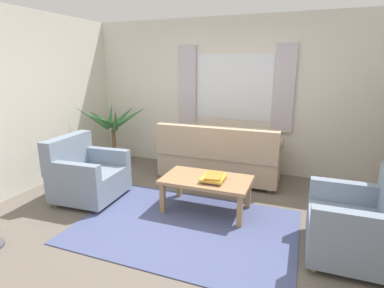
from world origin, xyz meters
TOP-DOWN VIEW (x-y plane):
  - ground_plane at (0.00, 0.00)m, footprint 6.24×6.24m
  - wall_back at (0.00, 2.26)m, footprint 5.32×0.12m
  - wall_left at (-2.66, 0.00)m, footprint 0.12×4.40m
  - window_with_curtains at (0.00, 2.18)m, footprint 1.98×0.07m
  - area_rug at (0.00, 0.00)m, footprint 2.49×1.71m
  - couch at (-0.06, 1.60)m, footprint 1.90×0.82m
  - armchair_left at (-1.57, 0.23)m, footprint 0.86×0.88m
  - armchair_right at (1.77, 0.05)m, footprint 0.83×0.85m
  - coffee_table at (0.09, 0.48)m, footprint 1.10×0.64m
  - book_stack_on_table at (0.21, 0.43)m, footprint 0.28×0.33m
  - potted_plant at (-2.10, 1.65)m, footprint 1.13×1.28m

SIDE VIEW (x-z plane):
  - ground_plane at x=0.00m, z-range 0.00..0.00m
  - area_rug at x=0.00m, z-range 0.00..0.01m
  - armchair_left at x=-1.57m, z-range -0.09..0.79m
  - armchair_right at x=1.77m, z-range -0.09..0.79m
  - couch at x=-0.06m, z-range -0.09..0.83m
  - coffee_table at x=0.09m, z-range 0.16..0.60m
  - book_stack_on_table at x=0.21m, z-range 0.44..0.52m
  - potted_plant at x=-2.10m, z-range -0.04..1.14m
  - wall_back at x=0.00m, z-range 0.00..2.60m
  - wall_left at x=-2.66m, z-range 0.00..2.60m
  - window_with_curtains at x=0.00m, z-range 0.75..2.15m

